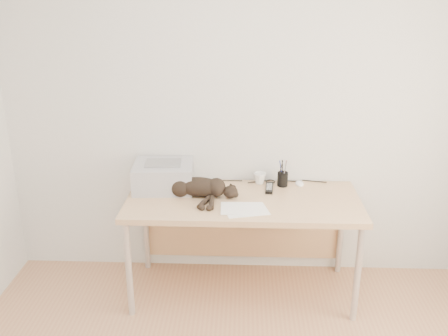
{
  "coord_description": "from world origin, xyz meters",
  "views": [
    {
      "loc": [
        -0.01,
        -1.73,
        2.13
      ],
      "look_at": [
        -0.13,
        1.34,
        0.98
      ],
      "focal_mm": 40.0,
      "sensor_mm": 36.0,
      "label": 1
    }
  ],
  "objects_px": {
    "cat": "(197,188)",
    "mug": "(260,178)",
    "pen_cup": "(283,179)",
    "mouse": "(300,182)",
    "desk": "(243,211)",
    "printer": "(164,176)"
  },
  "relations": [
    {
      "from": "desk",
      "to": "pen_cup",
      "type": "relative_size",
      "value": 8.22
    },
    {
      "from": "printer",
      "to": "mug",
      "type": "distance_m",
      "value": 0.7
    },
    {
      "from": "mouse",
      "to": "pen_cup",
      "type": "bearing_deg",
      "value": -167.7
    },
    {
      "from": "cat",
      "to": "pen_cup",
      "type": "bearing_deg",
      "value": 26.15
    },
    {
      "from": "mug",
      "to": "pen_cup",
      "type": "bearing_deg",
      "value": -11.97
    },
    {
      "from": "desk",
      "to": "printer",
      "type": "xyz_separation_m",
      "value": [
        -0.57,
        0.08,
        0.23
      ]
    },
    {
      "from": "desk",
      "to": "cat",
      "type": "distance_m",
      "value": 0.38
    },
    {
      "from": "pen_cup",
      "to": "mug",
      "type": "bearing_deg",
      "value": 168.03
    },
    {
      "from": "printer",
      "to": "pen_cup",
      "type": "bearing_deg",
      "value": 5.03
    },
    {
      "from": "mouse",
      "to": "desk",
      "type": "bearing_deg",
      "value": -157.67
    },
    {
      "from": "mug",
      "to": "mouse",
      "type": "xyz_separation_m",
      "value": [
        0.29,
        0.0,
        -0.03
      ]
    },
    {
      "from": "mug",
      "to": "pen_cup",
      "type": "relative_size",
      "value": 0.46
    },
    {
      "from": "pen_cup",
      "to": "mouse",
      "type": "relative_size",
      "value": 1.87
    },
    {
      "from": "cat",
      "to": "mug",
      "type": "xyz_separation_m",
      "value": [
        0.44,
        0.25,
        -0.02
      ]
    },
    {
      "from": "cat",
      "to": "pen_cup",
      "type": "distance_m",
      "value": 0.64
    },
    {
      "from": "mug",
      "to": "mouse",
      "type": "distance_m",
      "value": 0.29
    },
    {
      "from": "cat",
      "to": "mug",
      "type": "relative_size",
      "value": 7.02
    },
    {
      "from": "desk",
      "to": "mouse",
      "type": "bearing_deg",
      "value": 25.17
    },
    {
      "from": "printer",
      "to": "pen_cup",
      "type": "xyz_separation_m",
      "value": [
        0.85,
        0.08,
        -0.04
      ]
    },
    {
      "from": "cat",
      "to": "mug",
      "type": "distance_m",
      "value": 0.51
    },
    {
      "from": "printer",
      "to": "mug",
      "type": "xyz_separation_m",
      "value": [
        0.69,
        0.11,
        -0.05
      ]
    },
    {
      "from": "desk",
      "to": "pen_cup",
      "type": "bearing_deg",
      "value": 29.26
    }
  ]
}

